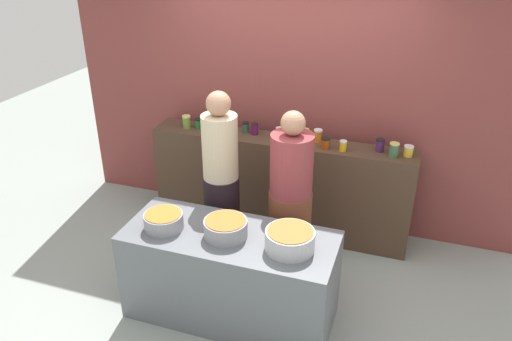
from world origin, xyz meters
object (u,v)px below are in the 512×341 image
Objects in this scene: preserve_jar_1 at (198,123)px; preserve_jar_9 at (318,136)px; preserve_jar_0 at (187,122)px; preserve_jar_7 at (294,137)px; preserve_jar_8 at (305,135)px; preserve_jar_2 at (209,124)px; cooking_pot_left at (164,221)px; preserve_jar_12 at (380,145)px; preserve_jar_4 at (246,127)px; preserve_jar_10 at (325,143)px; preserve_jar_3 at (227,129)px; cook_in_cap at (290,208)px; cook_with_tongs at (222,192)px; preserve_jar_6 at (280,132)px; preserve_jar_5 at (255,129)px; preserve_jar_11 at (343,146)px; cooking_pot_center at (226,228)px; preserve_jar_13 at (394,150)px; preserve_jar_14 at (408,151)px; cooking_pot_right at (290,240)px.

preserve_jar_9 is (1.27, 0.05, 0.01)m from preserve_jar_1.
preserve_jar_7 is (1.17, -0.00, -0.02)m from preserve_jar_0.
preserve_jar_8 reaches higher than preserve_jar_1.
preserve_jar_2 is at bearing 3.50° from preserve_jar_0.
preserve_jar_1 is 1.55m from cooking_pot_left.
preserve_jar_7 is at bearing -176.05° from preserve_jar_12.
preserve_jar_9 reaches higher than preserve_jar_1.
preserve_jar_4 is 0.87m from preserve_jar_10.
preserve_jar_0 is at bearing -178.50° from preserve_jar_12.
preserve_jar_1 is 0.36m from preserve_jar_3.
cook_in_cap is at bearing -84.77° from preserve_jar_8.
preserve_jar_3 is at bearing -4.74° from preserve_jar_0.
preserve_jar_12 is 2.14m from cooking_pot_left.
preserve_jar_3 is 0.80m from preserve_jar_8.
preserve_jar_8 is at bearing 55.36° from cook_with_tongs.
preserve_jar_0 is 0.43× the size of cooking_pot_left.
preserve_jar_10 reaches higher than preserve_jar_6.
preserve_jar_8 is 0.43× the size of cooking_pot_left.
preserve_jar_5 is at bearing -13.61° from preserve_jar_4.
preserve_jar_11 is 0.06× the size of cook_in_cap.
preserve_jar_8 is at bearing 2.20° from preserve_jar_0.
cooking_pot_left is 0.51m from cooking_pot_center.
preserve_jar_8 is (0.64, -0.04, 0.01)m from preserve_jar_4.
preserve_jar_12 is at bearing 3.95° from preserve_jar_7.
cook_with_tongs is at bearing -147.53° from preserve_jar_12.
preserve_jar_7 is (0.54, -0.10, -0.00)m from preserve_jar_4.
preserve_jar_12 is (0.33, 0.10, 0.01)m from preserve_jar_11.
preserve_jar_0 is at bearing -176.50° from preserve_jar_2.
preserve_jar_1 is at bearing 170.52° from preserve_jar_2.
preserve_jar_2 reaches higher than preserve_jar_10.
preserve_jar_7 is at bearing 172.33° from preserve_jar_10.
preserve_jar_13 is at bearing -4.67° from preserve_jar_4.
preserve_jar_4 is 1.57m from cooking_pot_left.
preserve_jar_14 is (1.26, -0.06, 0.00)m from preserve_jar_6.
preserve_jar_2 is 0.08× the size of cook_with_tongs.
cook_in_cap is at bearing -52.75° from preserve_jar_5.
preserve_jar_5 is 1.20× the size of preserve_jar_7.
preserve_jar_4 is 0.07× the size of cook_in_cap.
preserve_jar_2 is 1.28× the size of preserve_jar_10.
preserve_jar_7 reaches higher than cooking_pot_left.
preserve_jar_2 is at bearing 178.77° from preserve_jar_7.
preserve_jar_13 is at bearing -8.79° from preserve_jar_9.
preserve_jar_0 is at bearing -177.80° from preserve_jar_8.
preserve_jar_14 is at bearing 40.16° from cooking_pot_left.
preserve_jar_10 is 1.38m from cooking_pot_right.
cooking_pot_left is at bearing -107.20° from cook_with_tongs.
preserve_jar_8 is at bearing 99.85° from cooking_pot_right.
preserve_jar_1 is 0.13m from preserve_jar_2.
cook_in_cap is (0.87, -0.69, -0.37)m from preserve_jar_3.
preserve_jar_0 is at bearing 175.26° from preserve_jar_3.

